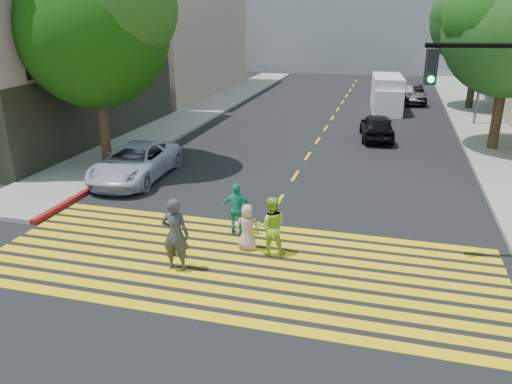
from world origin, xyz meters
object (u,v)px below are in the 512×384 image
at_px(pedestrian_extra, 237,209).
at_px(silver_car, 393,89).
at_px(white_sedan, 135,162).
at_px(pedestrian_child, 247,227).
at_px(dark_car_parked, 412,94).
at_px(white_van, 387,95).
at_px(pedestrian_man, 175,234).
at_px(tree_right_far, 483,13).
at_px(tree_left, 95,23).
at_px(dark_car_near, 377,127).
at_px(pedestrian_woman, 271,226).

bearing_deg(pedestrian_extra, silver_car, -107.21).
distance_m(white_sedan, silver_car, 24.87).
relative_size(pedestrian_child, dark_car_parked, 0.33).
bearing_deg(white_van, pedestrian_man, -106.03).
height_order(tree_right_far, pedestrian_child, tree_right_far).
xyz_separation_m(tree_left, dark_car_parked, (12.78, 19.44, -5.15)).
height_order(pedestrian_child, white_sedan, white_sedan).
height_order(pedestrian_extra, dark_car_near, pedestrian_extra).
bearing_deg(dark_car_parked, pedestrian_extra, -112.12).
relative_size(pedestrian_woman, dark_car_near, 0.42).
bearing_deg(white_sedan, pedestrian_child, -41.56).
bearing_deg(dark_car_parked, white_sedan, -127.17).
bearing_deg(pedestrian_man, white_van, -103.40).
bearing_deg(dark_car_parked, pedestrian_woman, -108.93).
height_order(pedestrian_woman, white_sedan, pedestrian_woman).
bearing_deg(silver_car, pedestrian_man, 80.01).
distance_m(white_sedan, dark_car_parked, 23.45).
xyz_separation_m(tree_left, dark_car_near, (10.85, 7.76, -5.13)).
relative_size(white_sedan, dark_car_near, 1.24).
relative_size(tree_right_far, pedestrian_extra, 5.79).
height_order(pedestrian_extra, dark_car_parked, pedestrian_extra).
xyz_separation_m(dark_car_near, dark_car_parked, (1.93, 11.68, -0.02)).
height_order(tree_right_far, pedestrian_extra, tree_right_far).
bearing_deg(pedestrian_woman, dark_car_near, -114.08).
height_order(pedestrian_woman, dark_car_near, pedestrian_woman).
xyz_separation_m(dark_car_near, white_van, (0.27, 7.96, 0.42)).
bearing_deg(white_van, white_sedan, -123.03).
distance_m(pedestrian_woman, white_sedan, 8.25).
bearing_deg(white_sedan, white_van, 59.18).
xyz_separation_m(silver_car, dark_car_parked, (1.34, -2.18, 0.01)).
distance_m(tree_left, dark_car_near, 14.29).
relative_size(pedestrian_man, dark_car_parked, 0.49).
xyz_separation_m(tree_right_far, pedestrian_child, (-8.58, -24.11, -5.50)).
bearing_deg(tree_left, dark_car_parked, 56.68).
xyz_separation_m(pedestrian_man, silver_car, (4.90, 29.35, -0.33)).
xyz_separation_m(pedestrian_child, dark_car_near, (2.88, 13.93, 0.01)).
distance_m(silver_car, dark_car_parked, 2.56).
bearing_deg(dark_car_near, pedestrian_man, 67.52).
bearing_deg(white_van, pedestrian_child, -103.18).
bearing_deg(tree_right_far, pedestrian_extra, -111.53).
distance_m(pedestrian_man, pedestrian_extra, 2.61).
distance_m(pedestrian_man, silver_car, 29.76).
xyz_separation_m(pedestrian_woman, pedestrian_extra, (-1.26, 0.99, -0.03)).
bearing_deg(tree_right_far, tree_left, -132.69).
height_order(pedestrian_woman, pedestrian_child, pedestrian_woman).
distance_m(dark_car_parked, white_van, 4.10).
bearing_deg(white_van, pedestrian_woman, -101.38).
bearing_deg(white_sedan, dark_car_near, 43.17).
xyz_separation_m(pedestrian_man, white_sedan, (-4.54, 6.34, -0.29)).
height_order(pedestrian_woman, pedestrian_extra, pedestrian_woman).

